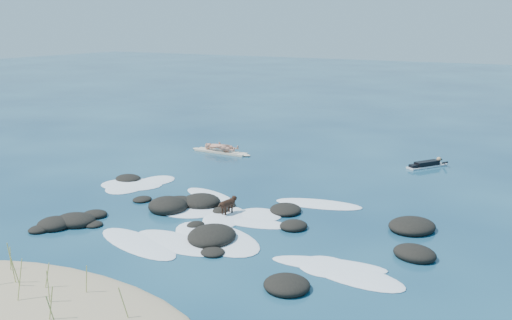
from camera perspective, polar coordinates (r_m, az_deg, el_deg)
The scene contains 8 objects.
ground at distance 20.09m, azimuth -2.83°, elevation -5.23°, with size 160.00×160.00×0.00m, color #0A2642.
sand_dune at distance 14.42m, azimuth -21.09°, elevation -14.15°, with size 9.00×4.40×0.60m, color #9E8966.
dune_grass at distance 14.49m, azimuth -22.05°, elevation -11.46°, with size 4.52×2.01×1.20m.
reef_rocks at distance 19.01m, azimuth -3.99°, elevation -6.00°, with size 13.99×7.50×0.62m.
breaking_foam at distance 19.32m, azimuth -4.16°, elevation -6.01°, with size 13.97×8.12×0.12m.
standing_surfer_rig at distance 28.85m, azimuth -3.55°, elevation 2.22°, with size 3.46×0.68×1.97m.
paddling_surfer_rig at distance 27.27m, azimuth 16.76°, elevation -0.41°, with size 1.63×2.09×0.40m.
dog at distance 19.68m, azimuth -2.80°, elevation -4.34°, with size 0.34×1.01×0.64m.
Camera 1 is at (10.22, -16.02, 6.52)m, focal length 40.00 mm.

